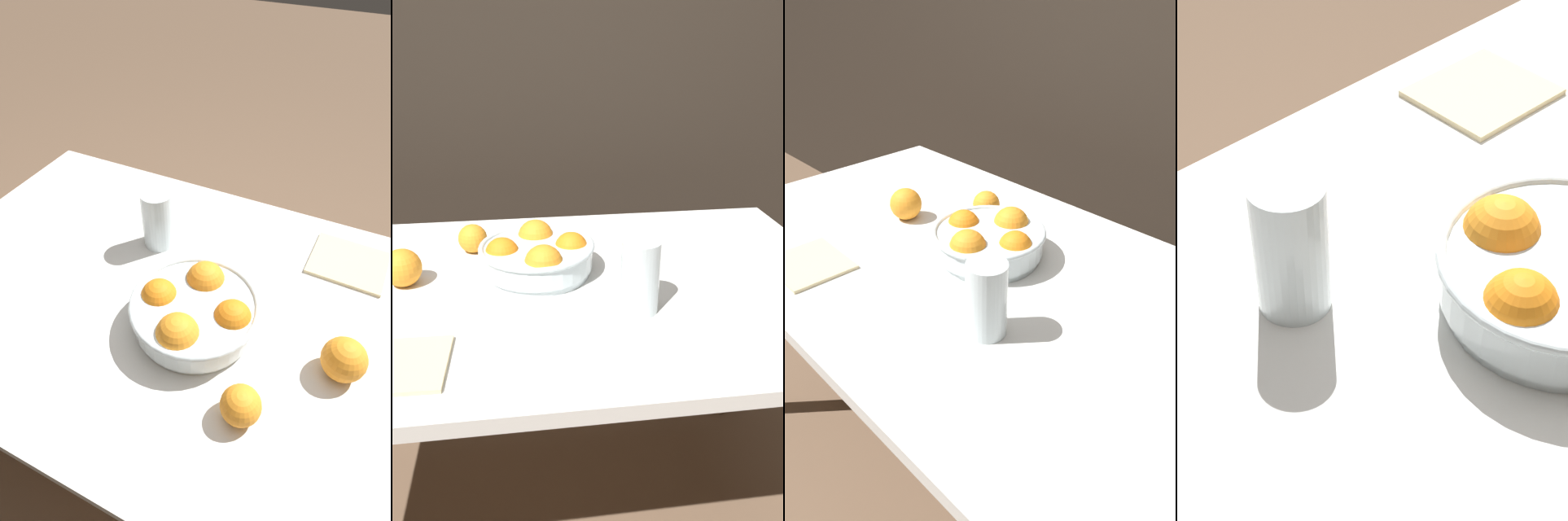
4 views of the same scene
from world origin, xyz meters
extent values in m
plane|color=brown|center=(0.00, 0.00, 0.00)|extent=(12.00, 12.00, 0.00)
cube|color=white|center=(0.00, 0.00, 0.71)|extent=(1.39, 0.81, 0.03)
cylinder|color=#936B47|center=(-0.64, 0.34, 0.35)|extent=(0.05, 0.05, 0.70)
cylinder|color=silver|center=(0.02, 0.05, 0.73)|extent=(0.23, 0.23, 0.02)
cylinder|color=silver|center=(0.02, 0.05, 0.77)|extent=(0.24, 0.24, 0.05)
torus|color=silver|center=(0.02, 0.05, 0.79)|extent=(0.25, 0.25, 0.01)
sphere|color=orange|center=(0.09, 0.06, 0.78)|extent=(0.07, 0.07, 0.07)
sphere|color=orange|center=(0.02, 0.12, 0.78)|extent=(0.08, 0.08, 0.08)
sphere|color=orange|center=(-0.06, 0.04, 0.78)|extent=(0.07, 0.07, 0.07)
sphere|color=orange|center=(0.03, -0.02, 0.78)|extent=(0.08, 0.08, 0.08)
cylinder|color=#F4A314|center=(0.21, -0.14, 0.78)|extent=(0.07, 0.07, 0.11)
cylinder|color=silver|center=(0.21, -0.14, 0.80)|extent=(0.07, 0.07, 0.15)
sphere|color=orange|center=(-0.27, 0.03, 0.77)|extent=(0.08, 0.08, 0.08)
sphere|color=orange|center=(-0.13, 0.19, 0.76)|extent=(0.07, 0.07, 0.07)
cube|color=beige|center=(-0.23, -0.26, 0.73)|extent=(0.17, 0.15, 0.01)
camera|label=1|loc=(-0.20, 0.50, 1.39)|focal=28.00mm
camera|label=2|loc=(-0.01, -0.97, 1.24)|focal=35.00mm
camera|label=3|loc=(0.72, -0.64, 1.33)|focal=35.00mm
camera|label=4|loc=(0.58, 0.37, 1.35)|focal=60.00mm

